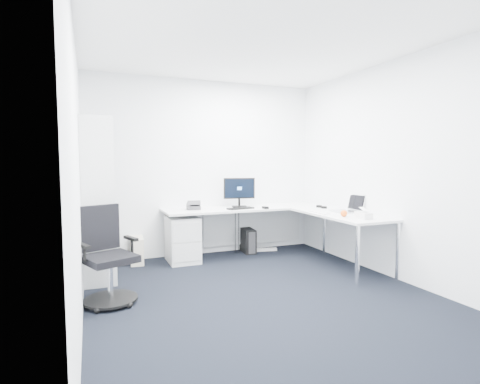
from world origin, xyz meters
name	(u,v)px	position (x,y,z in m)	size (l,w,h in m)	color
ground	(264,297)	(0.00, 0.00, 0.00)	(4.20, 4.20, 0.00)	black
ceiling	(265,39)	(0.00, 0.00, 2.70)	(4.20, 4.20, 0.00)	white
wall_back	(206,168)	(0.00, 2.10, 1.35)	(3.60, 0.02, 2.70)	white
wall_front	(437,182)	(0.00, -2.10, 1.35)	(3.60, 0.02, 2.70)	white
wall_left	(77,174)	(-1.80, 0.00, 1.35)	(0.02, 4.20, 2.70)	white
wall_right	(396,170)	(1.80, 0.00, 1.35)	(0.02, 4.20, 2.70)	white
l_desk	(256,235)	(0.55, 1.40, 0.37)	(2.56, 1.44, 0.75)	silver
drawer_pedestal	(183,239)	(-0.47, 1.74, 0.33)	(0.43, 0.53, 0.66)	silver
bookshelf	(97,199)	(-1.62, 1.45, 0.99)	(0.38, 0.99, 1.97)	silver
task_chair	(110,256)	(-1.54, 0.42, 0.50)	(0.56, 0.56, 1.00)	black
black_pc_tower	(248,240)	(0.63, 1.90, 0.19)	(0.17, 0.39, 0.38)	black
beige_pc_tower	(137,250)	(-1.10, 1.89, 0.19)	(0.18, 0.39, 0.37)	beige
power_strip	(265,250)	(0.92, 1.86, 0.02)	(0.39, 0.07, 0.04)	silver
monitor	(239,192)	(0.44, 1.80, 0.98)	(0.49, 0.16, 0.47)	black
black_keyboard	(241,208)	(0.37, 1.58, 0.76)	(0.41, 0.15, 0.02)	black
mouse	(265,208)	(0.73, 1.47, 0.77)	(0.06, 0.11, 0.03)	black
desk_phone	(193,205)	(-0.29, 1.78, 0.81)	(0.19, 0.19, 0.13)	#2E2E30
laptop	(343,203)	(1.57, 0.72, 0.88)	(0.36, 0.35, 0.26)	silver
white_keyboard	(319,212)	(1.22, 0.80, 0.76)	(0.11, 0.38, 0.01)	silver
headphones	(322,206)	(1.57, 1.25, 0.78)	(0.13, 0.21, 0.06)	black
orange_fruit	(344,213)	(1.31, 0.36, 0.79)	(0.09, 0.09, 0.09)	#F15C15
tissue_box	(363,215)	(1.43, 0.14, 0.79)	(0.12, 0.23, 0.08)	silver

